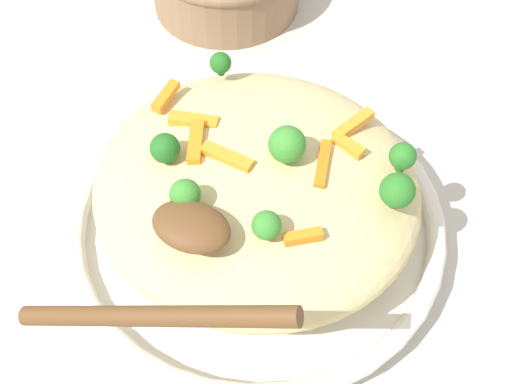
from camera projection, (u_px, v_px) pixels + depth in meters
The scene contains 19 objects.
ground_plane at pixel (256, 237), 0.58m from camera, with size 2.40×2.40×0.00m, color beige.
serving_bowl at pixel (256, 225), 0.57m from camera, with size 0.32×0.32×0.04m.
pasta_mound at pixel (256, 188), 0.53m from camera, with size 0.26×0.25×0.08m, color #DBC689.
carrot_piece_0 at pixel (227, 157), 0.49m from camera, with size 0.04×0.01×0.01m, color orange.
carrot_piece_1 at pixel (166, 96), 0.54m from camera, with size 0.03×0.01×0.01m, color orange.
carrot_piece_2 at pixel (353, 125), 0.52m from camera, with size 0.04×0.01×0.01m, color orange.
carrot_piece_3 at pixel (348, 146), 0.51m from camera, with size 0.03×0.01×0.01m, color orange.
carrot_piece_4 at pixel (194, 121), 0.52m from camera, with size 0.04×0.01×0.01m, color orange.
carrot_piece_5 at pixel (323, 164), 0.49m from camera, with size 0.04×0.01×0.01m, color orange.
carrot_piece_6 at pixel (303, 237), 0.46m from camera, with size 0.03×0.01×0.01m, color orange.
carrot_piece_7 at pixel (196, 142), 0.50m from camera, with size 0.04×0.01×0.01m, color orange.
broccoli_floret_0 at pixel (185, 195), 0.46m from camera, with size 0.02×0.02×0.03m.
broccoli_floret_1 at pixel (287, 145), 0.48m from camera, with size 0.03×0.03×0.03m.
broccoli_floret_2 at pixel (397, 191), 0.47m from camera, with size 0.03×0.03×0.03m.
broccoli_floret_3 at pixel (267, 226), 0.45m from camera, with size 0.02×0.02×0.02m.
broccoli_floret_4 at pixel (165, 149), 0.49m from camera, with size 0.02×0.02×0.03m.
broccoli_floret_5 at pixel (403, 157), 0.49m from camera, with size 0.02×0.02×0.03m.
broccoli_floret_6 at pixel (221, 63), 0.55m from camera, with size 0.02×0.02×0.02m.
serving_spoon at pixel (177, 257), 0.42m from camera, with size 0.17×0.13×0.08m.
Camera 1 is at (-0.13, 0.29, 0.49)m, focal length 46.98 mm.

